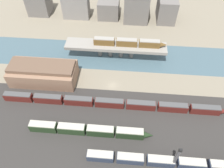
# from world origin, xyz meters

# --- Properties ---
(ground_plane) EXTENTS (400.00, 400.00, 0.00)m
(ground_plane) POSITION_xyz_m (0.00, 0.00, 0.00)
(ground_plane) COLOR gray
(railbed_yard) EXTENTS (280.00, 42.00, 0.01)m
(railbed_yard) POSITION_xyz_m (0.00, -24.00, 0.00)
(railbed_yard) COLOR #33302D
(railbed_yard) RESTS_ON ground
(river_water) EXTENTS (320.00, 21.53, 0.01)m
(river_water) POSITION_xyz_m (0.00, 20.42, 0.00)
(river_water) COLOR #47606B
(river_water) RESTS_ON ground
(bridge) EXTENTS (50.37, 8.41, 7.24)m
(bridge) POSITION_xyz_m (0.00, 20.42, 6.00)
(bridge) COLOR gray
(bridge) RESTS_ON ground
(train_on_bridge) EXTENTS (35.89, 2.88, 3.62)m
(train_on_bridge) POSITION_xyz_m (6.58, 20.42, 9.01)
(train_on_bridge) COLOR brown
(train_on_bridge) RESTS_ON bridge
(train_yard_near) EXTENTS (64.72, 2.97, 3.63)m
(train_yard_near) POSITION_xyz_m (25.95, -34.53, 1.78)
(train_yard_near) COLOR #2D384C
(train_yard_near) RESTS_ON ground
(train_yard_mid) EXTENTS (47.12, 3.00, 4.07)m
(train_yard_mid) POSITION_xyz_m (-6.73, -24.94, 2.00)
(train_yard_mid) COLOR #23381E
(train_yard_mid) RESTS_ON ground
(train_yard_far) EXTENTS (94.56, 2.65, 3.85)m
(train_yard_far) POSITION_xyz_m (1.08, -11.58, 1.89)
(train_yard_far) COLOR #5B1E19
(train_yard_far) RESTS_ON ground
(warehouse_building) EXTENTS (29.59, 13.64, 9.14)m
(warehouse_building) POSITION_xyz_m (-31.63, 1.14, 4.35)
(warehouse_building) COLOR #937056
(warehouse_building) RESTS_ON ground
(signal_tower) EXTENTS (1.00, 0.92, 13.12)m
(signal_tower) POSITION_xyz_m (23.70, -35.20, 6.46)
(signal_tower) COLOR #4C4C51
(signal_tower) RESTS_ON ground
(city_block_far_left) EXTENTS (13.13, 12.54, 14.78)m
(city_block_far_left) POSITION_xyz_m (-50.96, 58.59, 7.39)
(city_block_far_left) COLOR slate
(city_block_far_left) RESTS_ON ground
(city_block_left) EXTENTS (15.87, 8.01, 14.43)m
(city_block_left) POSITION_xyz_m (-26.97, 55.55, 7.21)
(city_block_left) COLOR gray
(city_block_left) RESTS_ON ground
(city_block_center) EXTENTS (12.62, 13.46, 10.72)m
(city_block_center) POSITION_xyz_m (-7.11, 58.07, 5.36)
(city_block_center) COLOR slate
(city_block_center) RESTS_ON ground
(city_block_right) EXTENTS (14.39, 13.84, 21.86)m
(city_block_right) POSITION_xyz_m (9.74, 55.68, 10.93)
(city_block_right) COLOR slate
(city_block_right) RESTS_ON ground
(city_block_far_right) EXTENTS (10.77, 15.83, 13.97)m
(city_block_far_right) POSITION_xyz_m (27.91, 57.46, 6.98)
(city_block_far_right) COLOR slate
(city_block_far_right) RESTS_ON ground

